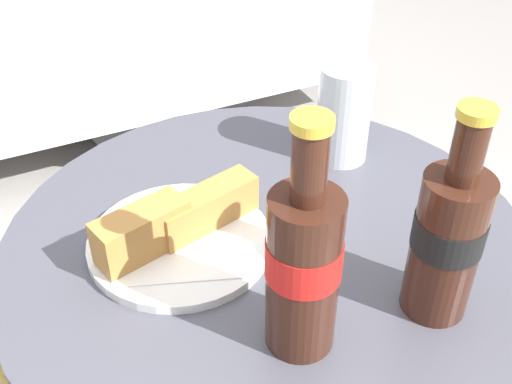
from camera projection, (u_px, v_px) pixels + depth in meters
The scene contains 5 objects.
bistro_table at pixel (266, 350), 0.90m from camera, with size 0.66×0.66×0.75m.
cola_bottle_left at pixel (303, 264), 0.60m from camera, with size 0.07×0.07×0.26m.
cola_bottle_right at pixel (447, 237), 0.64m from camera, with size 0.07×0.07×0.24m.
drinking_glass at pixel (343, 117), 0.88m from camera, with size 0.07×0.07×0.14m.
lunch_plate_near at pixel (177, 232), 0.76m from camera, with size 0.22×0.22×0.07m.
Camera 1 is at (-0.27, -0.52, 1.27)m, focal length 45.00 mm.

